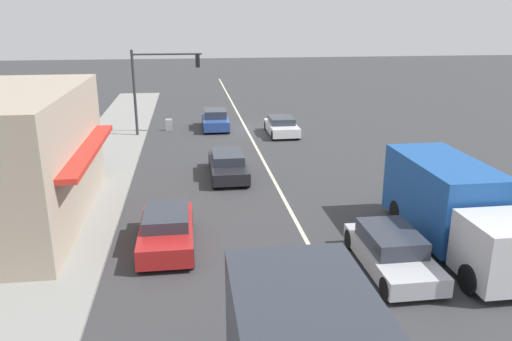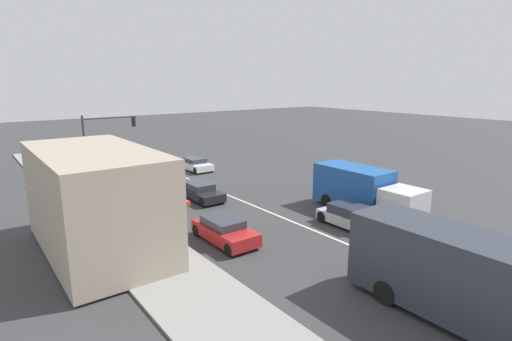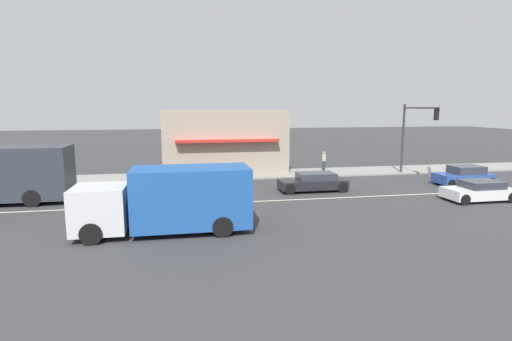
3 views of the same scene
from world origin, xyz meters
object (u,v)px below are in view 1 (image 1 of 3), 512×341
(pedestrian, at_px, (92,146))
(warning_aframe_sign, at_px, (169,125))
(van_white, at_px, (282,126))
(coupe_blue, at_px, (215,120))
(delivery_truck, at_px, (454,206))
(sedan_silver, at_px, (392,251))
(hatchback_red, at_px, (167,230))
(traffic_signal_main, at_px, (156,78))
(sedan_dark, at_px, (228,165))

(pedestrian, height_order, warning_aframe_sign, pedestrian)
(warning_aframe_sign, relative_size, van_white, 0.22)
(warning_aframe_sign, height_order, coupe_blue, coupe_blue)
(delivery_truck, relative_size, sedan_silver, 1.76)
(van_white, bearing_deg, hatchback_red, 66.45)
(traffic_signal_main, height_order, pedestrian, traffic_signal_main)
(warning_aframe_sign, height_order, sedan_silver, sedan_silver)
(sedan_dark, distance_m, hatchback_red, 8.27)
(traffic_signal_main, distance_m, pedestrian, 7.51)
(delivery_truck, relative_size, coupe_blue, 1.92)
(sedan_dark, distance_m, sedan_silver, 11.33)
(sedan_silver, bearing_deg, delivery_truck, -152.67)
(pedestrian, bearing_deg, traffic_signal_main, -118.43)
(sedan_dark, bearing_deg, hatchback_red, 70.20)
(traffic_signal_main, bearing_deg, sedan_dark, 112.52)
(hatchback_red, bearing_deg, sedan_silver, 159.69)
(coupe_blue, distance_m, sedan_silver, 22.07)
(delivery_truck, xyz_separation_m, sedan_silver, (2.80, 1.45, -0.84))
(sedan_dark, relative_size, van_white, 1.14)
(delivery_truck, height_order, sedan_dark, delivery_truck)
(traffic_signal_main, distance_m, delivery_truck, 21.69)
(delivery_truck, height_order, van_white, delivery_truck)
(van_white, xyz_separation_m, coupe_blue, (4.40, -2.44, 0.07))
(coupe_blue, bearing_deg, traffic_signal_main, 23.63)
(warning_aframe_sign, bearing_deg, delivery_truck, 117.83)
(traffic_signal_main, bearing_deg, hatchback_red, 93.73)
(sedan_silver, bearing_deg, sedan_dark, -67.15)
(warning_aframe_sign, distance_m, hatchback_red, 18.66)
(van_white, bearing_deg, coupe_blue, -29.05)
(delivery_truck, distance_m, sedan_dark, 11.55)
(delivery_truck, distance_m, van_white, 17.98)
(hatchback_red, bearing_deg, coupe_blue, -98.40)
(traffic_signal_main, distance_m, van_white, 8.99)
(coupe_blue, bearing_deg, warning_aframe_sign, 5.42)
(coupe_blue, xyz_separation_m, sedan_silver, (-4.40, 21.63, -0.02))
(warning_aframe_sign, bearing_deg, coupe_blue, -174.58)
(delivery_truck, relative_size, van_white, 1.93)
(delivery_truck, xyz_separation_m, sedan_dark, (7.20, -9.00, -0.87))
(sedan_dark, bearing_deg, delivery_truck, 128.68)
(coupe_blue, bearing_deg, delivery_truck, 109.64)
(sedan_silver, bearing_deg, pedestrian, -49.94)
(coupe_blue, relative_size, hatchback_red, 0.94)
(pedestrian, bearing_deg, coupe_blue, -132.77)
(delivery_truck, distance_m, coupe_blue, 21.44)
(pedestrian, xyz_separation_m, warning_aframe_sign, (-3.93, -7.49, -0.56))
(traffic_signal_main, distance_m, coupe_blue, 5.38)
(hatchback_red, relative_size, sedan_silver, 0.98)
(pedestrian, xyz_separation_m, coupe_blue, (-7.22, -7.81, -0.33))
(traffic_signal_main, distance_m, sedan_silver, 21.83)
(sedan_dark, distance_m, coupe_blue, 11.18)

